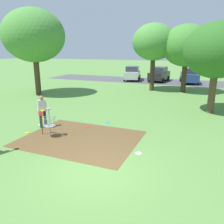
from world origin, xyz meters
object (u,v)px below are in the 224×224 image
Objects in this scene: frisbee_far_left at (41,125)px; disc_golf_basket at (49,121)px; frisbee_near_basket at (87,127)px; parked_car_center_left at (159,74)px; tree_far_center at (217,51)px; tree_near_right at (154,42)px; frisbee_mid_grass at (107,123)px; parked_car_leftmost at (132,73)px; tree_mid_right at (187,46)px; frisbee_far_right at (139,153)px; parked_car_center_right at (189,75)px; frisbee_by_tee at (27,133)px; tree_far_left at (34,36)px; player_throwing at (42,110)px.

disc_golf_basket is at bearing -38.22° from frisbee_far_left.
parked_car_center_left is at bearing 90.06° from frisbee_near_basket.
tree_far_center is 15.46m from parked_car_center_left.
tree_near_right is at bearing 83.38° from disc_golf_basket.
tree_near_right is at bearing 90.28° from frisbee_mid_grass.
parked_car_leftmost is at bearing 125.23° from tree_far_center.
tree_mid_right is at bearing 72.13° from disc_golf_basket.
parked_car_leftmost is (-2.52, 21.08, 0.17)m from disc_golf_basket.
tree_mid_right reaches higher than frisbee_far_right.
tree_mid_right reaches higher than tree_far_center.
parked_car_center_left is (-0.02, 19.57, 0.91)m from frisbee_near_basket.
parked_car_center_right is (-2.37, 13.73, -3.01)m from tree_far_center.
frisbee_by_tee is 0.03× the size of tree_near_right.
frisbee_mid_grass is 0.91× the size of frisbee_far_left.
frisbee_mid_grass is 11.88m from tree_far_left.
parked_car_leftmost reaches higher than frisbee_by_tee.
tree_mid_right is (6.21, 13.30, 4.31)m from frisbee_far_left.
tree_near_right is 8.81m from parked_car_leftmost.
disc_golf_basket reaches higher than frisbee_far_left.
frisbee_near_basket is 0.03× the size of tree_far_left.
frisbee_by_tee is at bearing -86.72° from parked_car_leftmost.
frisbee_far_right is at bearing -90.74° from parked_car_center_right.
tree_near_right is (3.19, 13.09, 4.65)m from frisbee_far_left.
tree_far_left reaches higher than disc_golf_basket.
tree_mid_right is 1.44× the size of parked_car_center_left.
player_throwing is 1.08m from frisbee_far_left.
player_throwing is 7.53× the size of frisbee_far_left.
frisbee_far_right is at bearing -108.99° from tree_far_center.
tree_near_right reaches higher than tree_mid_right.
frisbee_by_tee is at bearing -100.48° from player_throwing.
player_throwing is at bearing -101.73° from tree_near_right.
disc_golf_basket is 0.25× the size of tree_far_center.
tree_mid_right reaches higher than player_throwing.
player_throwing is at bearing -106.06° from parked_car_center_right.
frisbee_by_tee is at bearing -112.29° from tree_mid_right.
parked_car_leftmost is at bearing 121.57° from tree_near_right.
parked_car_leftmost is (-0.99, 19.88, 0.91)m from frisbee_far_left.
disc_golf_basket is at bearing 177.46° from frisbee_far_right.
parked_car_leftmost is at bearing 93.28° from frisbee_by_tee.
tree_far_center reaches higher than frisbee_far_left.
disc_golf_basket is 15.66m from tree_mid_right.
disc_golf_basket is at bearing -40.46° from player_throwing.
tree_mid_right is (4.68, 14.51, 3.56)m from disc_golf_basket.
tree_far_left is at bearing -147.03° from tree_near_right.
tree_far_left reaches higher than player_throwing.
parked_car_center_right is at bearing 79.23° from frisbee_near_basket.
frisbee_near_basket is 19.59m from parked_car_center_left.
frisbee_far_right is 0.04× the size of tree_near_right.
frisbee_by_tee is (-1.30, -0.07, -0.74)m from disc_golf_basket.
tree_far_center is (8.39, 7.56, 3.92)m from frisbee_by_tee.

